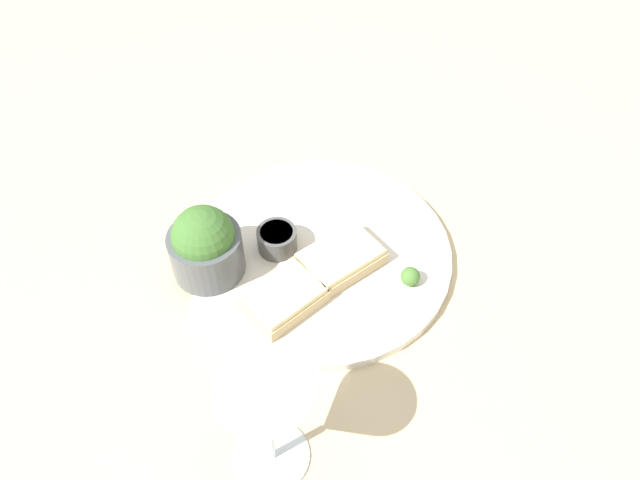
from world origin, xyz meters
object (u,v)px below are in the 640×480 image
sauce_ramekin (277,239)px  cheese_toast_far (283,297)px  cheese_toast_near (340,259)px  salad_bowl (205,245)px  wine_glass (266,413)px

sauce_ramekin → cheese_toast_far: size_ratio=0.51×
cheese_toast_near → sauce_ramekin: bearing=127.2°
salad_bowl → cheese_toast_far: salad_bowl is taller
cheese_toast_near → wine_glass: bearing=-140.0°
wine_glass → salad_bowl: bearing=77.9°
sauce_ramekin → salad_bowl: bearing=169.2°
sauce_ramekin → wine_glass: wine_glass is taller
cheese_toast_near → wine_glass: size_ratio=0.73×
cheese_toast_far → wine_glass: wine_glass is taller
sauce_ramekin → cheese_toast_near: bearing=-52.8°
cheese_toast_near → wine_glass: (-0.20, -0.17, 0.08)m
salad_bowl → wine_glass: 0.26m
sauce_ramekin → wine_glass: size_ratio=0.35×
salad_bowl → cheese_toast_far: bearing=-62.7°
sauce_ramekin → cheese_toast_far: (-0.04, -0.08, -0.01)m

